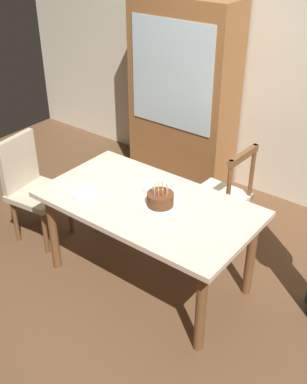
{
  "coord_description": "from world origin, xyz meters",
  "views": [
    {
      "loc": [
        1.79,
        -2.26,
        2.58
      ],
      "look_at": [
        0.05,
        0.0,
        0.84
      ],
      "focal_mm": 43.79,
      "sensor_mm": 36.0,
      "label": 1
    }
  ],
  "objects_px": {
    "dining_table": "(148,212)",
    "plate_far_side": "(156,186)",
    "chair_spindle_back": "(221,198)",
    "plate_near_celebrant": "(86,193)",
    "chair_upholstered": "(31,183)",
    "birthday_cake": "(160,200)",
    "china_cabinet": "(183,94)"
  },
  "relations": [
    {
      "from": "plate_near_celebrant",
      "to": "chair_upholstered",
      "type": "xyz_separation_m",
      "value": [
        -0.75,
        0.07,
        -0.21
      ]
    },
    {
      "from": "plate_near_celebrant",
      "to": "plate_far_side",
      "type": "distance_m",
      "value": 0.54
    },
    {
      "from": "chair_spindle_back",
      "to": "china_cabinet",
      "type": "bearing_deg",
      "value": 140.19
    },
    {
      "from": "birthday_cake",
      "to": "chair_spindle_back",
      "type": "relative_size",
      "value": 0.29
    },
    {
      "from": "birthday_cake",
      "to": "chair_spindle_back",
      "type": "bearing_deg",
      "value": 83.89
    },
    {
      "from": "dining_table",
      "to": "china_cabinet",
      "type": "distance_m",
      "value": 1.76
    },
    {
      "from": "chair_spindle_back",
      "to": "chair_upholstered",
      "type": "bearing_deg",
      "value": -146.84
    },
    {
      "from": "dining_table",
      "to": "birthday_cake",
      "type": "distance_m",
      "value": 0.18
    },
    {
      "from": "plate_near_celebrant",
      "to": "china_cabinet",
      "type": "bearing_deg",
      "value": 100.46
    },
    {
      "from": "dining_table",
      "to": "chair_spindle_back",
      "type": "height_order",
      "value": "chair_spindle_back"
    },
    {
      "from": "plate_far_side",
      "to": "china_cabinet",
      "type": "relative_size",
      "value": 0.12
    },
    {
      "from": "dining_table",
      "to": "chair_upholstered",
      "type": "relative_size",
      "value": 1.68
    },
    {
      "from": "plate_near_celebrant",
      "to": "chair_spindle_back",
      "type": "xyz_separation_m",
      "value": [
        0.63,
        0.96,
        -0.29
      ]
    },
    {
      "from": "chair_spindle_back",
      "to": "plate_far_side",
      "type": "bearing_deg",
      "value": -115.41
    },
    {
      "from": "plate_near_celebrant",
      "to": "china_cabinet",
      "type": "relative_size",
      "value": 0.12
    },
    {
      "from": "birthday_cake",
      "to": "plate_far_side",
      "type": "xyz_separation_m",
      "value": [
        -0.19,
        0.19,
        -0.04
      ]
    },
    {
      "from": "dining_table",
      "to": "chair_upholstered",
      "type": "distance_m",
      "value": 1.2
    },
    {
      "from": "plate_far_side",
      "to": "chair_spindle_back",
      "type": "relative_size",
      "value": 0.23
    },
    {
      "from": "birthday_cake",
      "to": "china_cabinet",
      "type": "bearing_deg",
      "value": 119.3
    },
    {
      "from": "plate_near_celebrant",
      "to": "plate_far_side",
      "type": "height_order",
      "value": "same"
    },
    {
      "from": "dining_table",
      "to": "china_cabinet",
      "type": "bearing_deg",
      "value": 116.14
    },
    {
      "from": "birthday_cake",
      "to": "plate_far_side",
      "type": "bearing_deg",
      "value": 133.75
    },
    {
      "from": "plate_near_celebrant",
      "to": "chair_spindle_back",
      "type": "distance_m",
      "value": 1.19
    },
    {
      "from": "dining_table",
      "to": "birthday_cake",
      "type": "relative_size",
      "value": 5.71
    },
    {
      "from": "chair_spindle_back",
      "to": "chair_upholstered",
      "type": "distance_m",
      "value": 1.65
    },
    {
      "from": "dining_table",
      "to": "plate_far_side",
      "type": "height_order",
      "value": "plate_far_side"
    },
    {
      "from": "plate_near_celebrant",
      "to": "chair_upholstered",
      "type": "bearing_deg",
      "value": 175.03
    },
    {
      "from": "chair_upholstered",
      "to": "plate_far_side",
      "type": "bearing_deg",
      "value": 16.85
    },
    {
      "from": "dining_table",
      "to": "china_cabinet",
      "type": "xyz_separation_m",
      "value": [
        -0.76,
        1.56,
        0.31
      ]
    },
    {
      "from": "china_cabinet",
      "to": "dining_table",
      "type": "bearing_deg",
      "value": -63.86
    },
    {
      "from": "plate_far_side",
      "to": "chair_upholstered",
      "type": "xyz_separation_m",
      "value": [
        -1.11,
        -0.34,
        -0.21
      ]
    },
    {
      "from": "plate_far_side",
      "to": "chair_spindle_back",
      "type": "distance_m",
      "value": 0.69
    }
  ]
}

